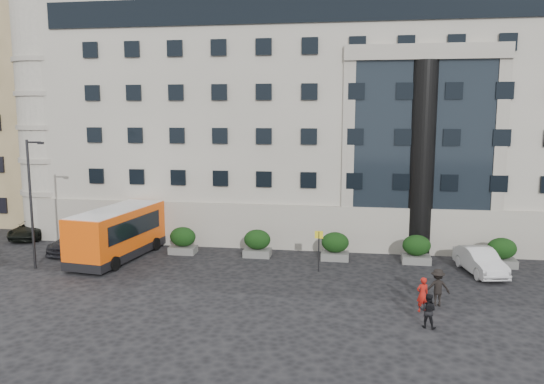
{
  "coord_description": "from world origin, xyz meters",
  "views": [
    {
      "loc": [
        7.42,
        -26.32,
        9.64
      ],
      "look_at": [
        2.78,
        4.01,
        5.0
      ],
      "focal_mm": 35.0,
      "sensor_mm": 36.0,
      "label": 1
    }
  ],
  "objects_px": {
    "red_truck": "(63,205)",
    "pedestrian_b": "(428,311)",
    "pedestrian_c": "(438,287)",
    "bus_stop_sign": "(319,244)",
    "hedge_d": "(416,249)",
    "parked_car_c": "(78,240)",
    "parked_car_d": "(33,229)",
    "minibus": "(117,231)",
    "hedge_a": "(183,240)",
    "hedge_c": "(335,246)",
    "hedge_e": "(502,252)",
    "street_lamp": "(32,199)",
    "white_taxi": "(480,261)",
    "pedestrian_a": "(423,294)",
    "hedge_b": "(257,243)"
  },
  "relations": [
    {
      "from": "parked_car_d",
      "to": "pedestrian_a",
      "type": "height_order",
      "value": "pedestrian_a"
    },
    {
      "from": "bus_stop_sign",
      "to": "red_truck",
      "type": "distance_m",
      "value": 25.61
    },
    {
      "from": "parked_car_d",
      "to": "white_taxi",
      "type": "height_order",
      "value": "white_taxi"
    },
    {
      "from": "pedestrian_a",
      "to": "pedestrian_c",
      "type": "xyz_separation_m",
      "value": [
        0.84,
        0.92,
        0.09
      ]
    },
    {
      "from": "hedge_a",
      "to": "street_lamp",
      "type": "distance_m",
      "value": 9.89
    },
    {
      "from": "hedge_d",
      "to": "hedge_e",
      "type": "height_order",
      "value": "same"
    },
    {
      "from": "hedge_c",
      "to": "red_truck",
      "type": "relative_size",
      "value": 0.31
    },
    {
      "from": "bus_stop_sign",
      "to": "pedestrian_a",
      "type": "height_order",
      "value": "bus_stop_sign"
    },
    {
      "from": "hedge_d",
      "to": "white_taxi",
      "type": "xyz_separation_m",
      "value": [
        3.55,
        -1.69,
        -0.16
      ]
    },
    {
      "from": "street_lamp",
      "to": "red_truck",
      "type": "xyz_separation_m",
      "value": [
        -5.66,
        13.06,
        -2.82
      ]
    },
    {
      "from": "hedge_d",
      "to": "parked_car_c",
      "type": "bearing_deg",
      "value": -179.08
    },
    {
      "from": "bus_stop_sign",
      "to": "minibus",
      "type": "height_order",
      "value": "minibus"
    },
    {
      "from": "street_lamp",
      "to": "parked_car_c",
      "type": "distance_m",
      "value": 5.72
    },
    {
      "from": "parked_car_d",
      "to": "pedestrian_b",
      "type": "bearing_deg",
      "value": -34.17
    },
    {
      "from": "pedestrian_c",
      "to": "hedge_a",
      "type": "bearing_deg",
      "value": -30.35
    },
    {
      "from": "hedge_a",
      "to": "street_lamp",
      "type": "height_order",
      "value": "street_lamp"
    },
    {
      "from": "bus_stop_sign",
      "to": "pedestrian_b",
      "type": "distance_m",
      "value": 9.52
    },
    {
      "from": "minibus",
      "to": "pedestrian_c",
      "type": "relative_size",
      "value": 4.37
    },
    {
      "from": "red_truck",
      "to": "pedestrian_b",
      "type": "bearing_deg",
      "value": -47.24
    },
    {
      "from": "hedge_d",
      "to": "bus_stop_sign",
      "type": "bearing_deg",
      "value": -155.34
    },
    {
      "from": "hedge_c",
      "to": "pedestrian_b",
      "type": "bearing_deg",
      "value": -66.83
    },
    {
      "from": "bus_stop_sign",
      "to": "pedestrian_c",
      "type": "bearing_deg",
      "value": -37.77
    },
    {
      "from": "hedge_a",
      "to": "hedge_c",
      "type": "relative_size",
      "value": 1.0
    },
    {
      "from": "hedge_e",
      "to": "pedestrian_a",
      "type": "height_order",
      "value": "hedge_e"
    },
    {
      "from": "hedge_c",
      "to": "bus_stop_sign",
      "type": "relative_size",
      "value": 0.73
    },
    {
      "from": "parked_car_d",
      "to": "minibus",
      "type": "bearing_deg",
      "value": -35.34
    },
    {
      "from": "white_taxi",
      "to": "pedestrian_b",
      "type": "height_order",
      "value": "pedestrian_b"
    },
    {
      "from": "minibus",
      "to": "pedestrian_c",
      "type": "height_order",
      "value": "minibus"
    },
    {
      "from": "pedestrian_a",
      "to": "hedge_b",
      "type": "bearing_deg",
      "value": -62.51
    },
    {
      "from": "hedge_e",
      "to": "pedestrian_c",
      "type": "bearing_deg",
      "value": -123.29
    },
    {
      "from": "hedge_c",
      "to": "pedestrian_c",
      "type": "xyz_separation_m",
      "value": [
        5.37,
        -7.66,
        0.02
      ]
    },
    {
      "from": "hedge_c",
      "to": "parked_car_c",
      "type": "xyz_separation_m",
      "value": [
        -17.9,
        -0.37,
        -0.15
      ]
    },
    {
      "from": "parked_car_c",
      "to": "pedestrian_b",
      "type": "height_order",
      "value": "pedestrian_b"
    },
    {
      "from": "hedge_b",
      "to": "pedestrian_a",
      "type": "bearing_deg",
      "value": -41.43
    },
    {
      "from": "parked_car_c",
      "to": "white_taxi",
      "type": "relative_size",
      "value": 1.15
    },
    {
      "from": "parked_car_c",
      "to": "pedestrian_b",
      "type": "xyz_separation_m",
      "value": [
        22.42,
        -10.2,
        0.02
      ]
    },
    {
      "from": "hedge_e",
      "to": "red_truck",
      "type": "bearing_deg",
      "value": 166.49
    },
    {
      "from": "hedge_e",
      "to": "parked_car_d",
      "type": "xyz_separation_m",
      "value": [
        -33.8,
        2.74,
        -0.25
      ]
    },
    {
      "from": "bus_stop_sign",
      "to": "parked_car_d",
      "type": "relative_size",
      "value": 0.52
    },
    {
      "from": "hedge_c",
      "to": "street_lamp",
      "type": "bearing_deg",
      "value": -165.33
    },
    {
      "from": "hedge_d",
      "to": "white_taxi",
      "type": "bearing_deg",
      "value": -25.52
    },
    {
      "from": "parked_car_d",
      "to": "pedestrian_c",
      "type": "relative_size",
      "value": 2.58
    },
    {
      "from": "hedge_c",
      "to": "minibus",
      "type": "bearing_deg",
      "value": -172.66
    },
    {
      "from": "hedge_d",
      "to": "parked_car_c",
      "type": "height_order",
      "value": "hedge_d"
    },
    {
      "from": "hedge_d",
      "to": "pedestrian_c",
      "type": "height_order",
      "value": "pedestrian_c"
    },
    {
      "from": "hedge_b",
      "to": "white_taxi",
      "type": "bearing_deg",
      "value": -6.92
    },
    {
      "from": "hedge_e",
      "to": "white_taxi",
      "type": "relative_size",
      "value": 0.39
    },
    {
      "from": "parked_car_d",
      "to": "hedge_c",
      "type": "bearing_deg",
      "value": -15.37
    },
    {
      "from": "hedge_c",
      "to": "pedestrian_b",
      "type": "height_order",
      "value": "hedge_c"
    },
    {
      "from": "pedestrian_c",
      "to": "bus_stop_sign",
      "type": "bearing_deg",
      "value": -42.21
    }
  ]
}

